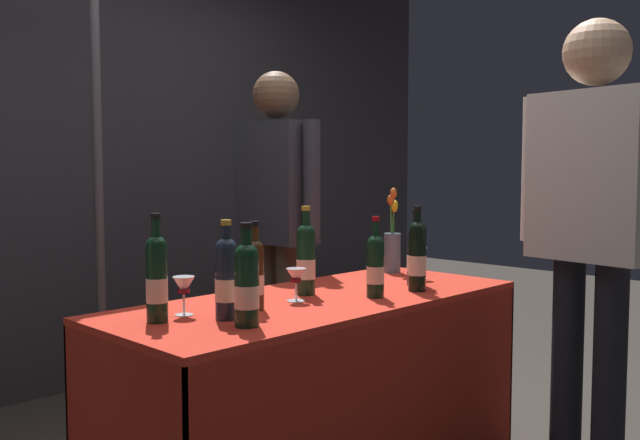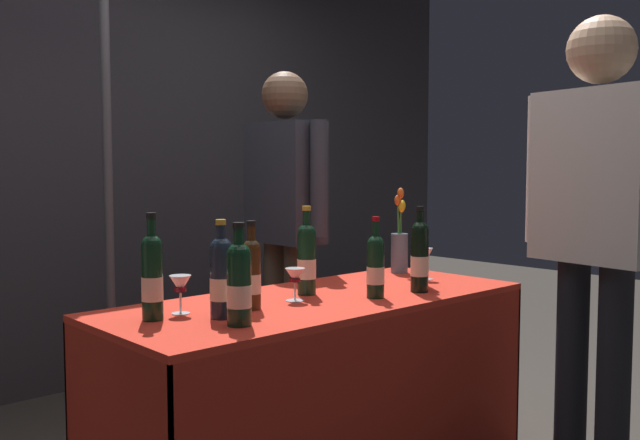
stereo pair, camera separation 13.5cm
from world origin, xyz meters
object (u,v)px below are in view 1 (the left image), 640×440
wine_glass_mid (420,256)px  booth_signpost (97,130)px  wine_glass_near_vendor (184,287)px  taster_foreground_right (592,207)px  vendor_presenter (276,207)px  featured_wine_bottle (375,265)px  flower_vase (392,245)px  wine_glass_near_taster (296,277)px  tasting_table (320,354)px  display_bottle_0 (227,277)px

wine_glass_mid → booth_signpost: (-0.97, 1.11, 0.57)m
wine_glass_near_vendor → taster_foreground_right: size_ratio=0.07×
wine_glass_near_vendor → taster_foreground_right: bearing=-35.1°
wine_glass_near_vendor → vendor_presenter: size_ratio=0.08×
featured_wine_bottle → taster_foreground_right: taster_foreground_right is taller
featured_wine_bottle → wine_glass_mid: 0.51m
flower_vase → vendor_presenter: bearing=115.2°
wine_glass_near_taster → vendor_presenter: vendor_presenter is taller
featured_wine_bottle → wine_glass_near_vendor: 0.75m
wine_glass_near_taster → tasting_table: bearing=-2.8°
tasting_table → wine_glass_near_vendor: wine_glass_near_vendor is taller
display_bottle_0 → wine_glass_near_vendor: (-0.06, 0.15, -0.04)m
booth_signpost → featured_wine_bottle: bearing=-69.1°
display_bottle_0 → wine_glass_near_vendor: display_bottle_0 is taller
tasting_table → booth_signpost: 1.47m
booth_signpost → tasting_table: bearing=-73.3°
wine_glass_near_vendor → vendor_presenter: (1.01, 0.66, 0.21)m
wine_glass_mid → vendor_presenter: size_ratio=0.08×
tasting_table → booth_signpost: bearing=106.7°
wine_glass_near_taster → booth_signpost: bearing=100.8°
display_bottle_0 → wine_glass_mid: bearing=2.5°
vendor_presenter → featured_wine_bottle: bearing=-17.1°
featured_wine_bottle → wine_glass_near_taster: featured_wine_bottle is taller
wine_glass_mid → vendor_presenter: vendor_presenter is taller
display_bottle_0 → vendor_presenter: 1.25m
taster_foreground_right → booth_signpost: size_ratio=0.78×
wine_glass_near_vendor → featured_wine_bottle: bearing=-19.4°
wine_glass_near_vendor → wine_glass_mid: (1.20, -0.10, 0.01)m
vendor_presenter → taster_foreground_right: taster_foreground_right is taller
wine_glass_near_taster → booth_signpost: 1.26m
featured_wine_bottle → wine_glass_mid: (0.49, 0.15, -0.02)m
featured_wine_bottle → booth_signpost: (-0.48, 1.26, 0.55)m
wine_glass_near_vendor → vendor_presenter: 1.22m
display_bottle_0 → flower_vase: (1.20, 0.26, -0.01)m
display_bottle_0 → wine_glass_near_taster: size_ratio=2.65×
display_bottle_0 → wine_glass_mid: display_bottle_0 is taller
display_bottle_0 → flower_vase: bearing=12.3°
wine_glass_near_vendor → booth_signpost: 1.19m
tasting_table → display_bottle_0: (-0.50, -0.06, 0.37)m
featured_wine_bottle → display_bottle_0: display_bottle_0 is taller
display_bottle_0 → booth_signpost: (0.16, 1.16, 0.53)m
vendor_presenter → booth_signpost: booth_signpost is taller
featured_wine_bottle → vendor_presenter: (0.30, 0.91, 0.18)m
display_bottle_0 → wine_glass_mid: 1.14m
tasting_table → flower_vase: size_ratio=4.25×
flower_vase → tasting_table: bearing=-163.7°
display_bottle_0 → vendor_presenter: size_ratio=0.19×
featured_wine_bottle → display_bottle_0: 0.65m
flower_vase → taster_foreground_right: size_ratio=0.23×
featured_wine_bottle → wine_glass_near_vendor: bearing=160.6°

